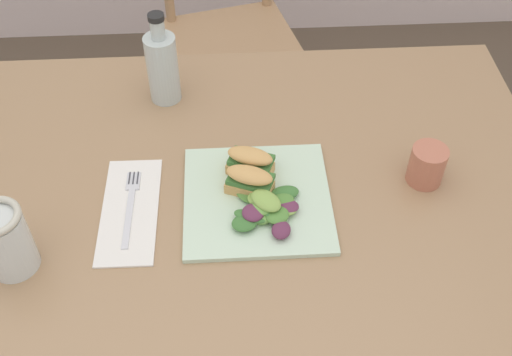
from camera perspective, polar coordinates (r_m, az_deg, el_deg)
dining_table at (r=1.28m, az=-0.24°, el=-5.39°), size 1.18×0.92×0.74m
chair_wooden_far at (r=2.12m, az=-2.36°, el=13.00°), size 0.48×0.48×0.87m
plate_lunch at (r=1.17m, az=0.11°, el=-1.93°), size 0.27×0.27×0.01m
sandwich_half_front at (r=1.16m, az=-0.58°, el=-0.23°), size 0.10×0.08×0.06m
sandwich_half_back at (r=1.19m, az=-0.52°, el=1.53°), size 0.10×0.08×0.06m
salad_mixed_greens at (r=1.13m, az=1.05°, el=-2.69°), size 0.14×0.16×0.04m
napkin_folded at (r=1.18m, az=-11.44°, el=-2.89°), size 0.11×0.26×0.00m
fork_on_napkin at (r=1.19m, az=-11.38°, el=-2.14°), size 0.03×0.19×0.00m
bottle_cold_brew at (r=1.36m, az=-8.50°, el=9.72°), size 0.07×0.07×0.21m
mason_jar_iced_tea at (r=1.12m, az=-21.86°, el=-5.51°), size 0.09×0.09×0.13m
cup_extra_side at (r=1.23m, az=15.36°, el=1.14°), size 0.07×0.07×0.08m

